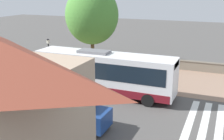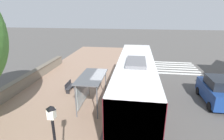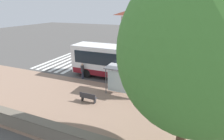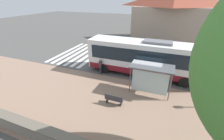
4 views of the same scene
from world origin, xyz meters
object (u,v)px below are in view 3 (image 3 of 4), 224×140
Objects in this scene: bus_shelter at (125,73)px; pedestrian at (82,70)px; shade_tree at (195,51)px; parked_car_far_lane at (134,55)px; bench at (88,97)px; street_lamp_near at (211,79)px; bus at (127,62)px.

bus_shelter is 5.72m from pedestrian.
shade_tree reaches higher than pedestrian.
bench is at bearing 178.33° from parked_car_far_lane.
bus_shelter is at bearing -107.19° from pedestrian.
bus_shelter is 8.52m from shade_tree.
street_lamp_near is 0.42× the size of shade_tree.
shade_tree is at bearing 164.82° from street_lamp_near.
bench is at bearing 64.15° from shade_tree.
parked_car_far_lane is (12.16, -0.35, 0.54)m from bench.
bus reaches higher than parked_car_far_lane.
shade_tree reaches higher than bus_shelter.
bus reaches higher than pedestrian.
parked_car_far_lane reaches higher than bench.
shade_tree is at bearing -115.85° from bench.
bus_shelter is at bearing -168.68° from parked_car_far_lane.
shade_tree is (-3.44, -7.09, 5.26)m from bench.
shade_tree is at bearing -126.95° from pedestrian.
bus is at bearing 69.54° from street_lamp_near.
shade_tree reaches higher than bench.
pedestrian is at bearing 53.05° from shade_tree.
parked_car_far_lane is (15.60, 6.74, -4.72)m from shade_tree.
bench is 12.18m from parked_car_far_lane.
parked_car_far_lane is at bearing -23.51° from pedestrian.
bus_shelter reaches higher than bench.
bench is at bearing 108.99° from street_lamp_near.
bus_shelter is (-3.27, -0.90, 0.13)m from bus.
bench is 9.47m from shade_tree.
bench is 0.37× the size of street_lamp_near.
bus_shelter is 1.99× the size of pedestrian.
bus_shelter reaches higher than pedestrian.
bus is 3.47× the size of bus_shelter.
bench is (-2.57, 2.27, -1.59)m from bus_shelter.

